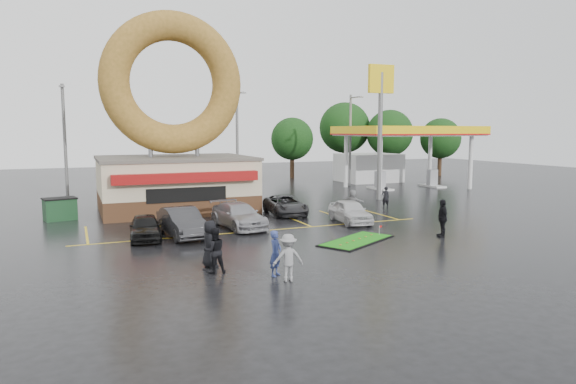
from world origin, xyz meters
name	(u,v)px	position (x,y,z in m)	size (l,w,h in m)	color
ground	(286,243)	(0.00, 0.00, 0.00)	(120.00, 120.00, 0.00)	black
donut_shop	(174,145)	(-3.00, 12.97, 4.46)	(10.20, 8.70, 13.50)	#472B19
gas_station	(390,148)	(20.00, 20.94, 3.70)	(12.30, 13.65, 5.90)	silver
shell_sign	(381,106)	(13.00, 12.00, 7.38)	(2.20, 0.36, 10.60)	slate
streetlight_left	(65,140)	(-10.00, 19.92, 4.78)	(0.40, 2.21, 9.00)	slate
streetlight_mid	(237,139)	(4.00, 20.92, 4.78)	(0.40, 2.21, 9.00)	slate
streetlight_right	(351,138)	(16.00, 21.92, 4.78)	(0.40, 2.21, 9.00)	slate
tree_far_a	(390,133)	(26.00, 30.00, 5.18)	(5.60, 5.60, 8.00)	#332114
tree_far_b	(440,139)	(32.00, 28.00, 4.53)	(4.90, 4.90, 7.00)	#332114
tree_far_c	(345,128)	(22.00, 34.00, 5.84)	(6.30, 6.30, 9.00)	#332114
tree_far_d	(292,139)	(14.00, 32.00, 4.53)	(4.90, 4.90, 7.00)	#332114
car_black	(145,227)	(-6.27, 3.50, 0.64)	(1.50, 3.73, 1.27)	black
car_dgrey	(182,222)	(-4.40, 3.50, 0.75)	(1.59, 4.56, 1.50)	#2B2B2D
car_silver	(239,215)	(-0.95, 4.79, 0.70)	(1.95, 4.80, 1.39)	#96959A
car_grey	(285,205)	(3.26, 8.00, 0.63)	(2.10, 4.55, 1.26)	#29292B
car_white	(350,211)	(5.67, 3.70, 0.69)	(1.63, 4.05, 1.38)	silver
person_blue	(276,253)	(-2.55, -5.11, 0.87)	(0.64, 0.42, 1.74)	navy
person_blackjkt	(214,251)	(-4.60, -3.87, 0.89)	(0.86, 0.67, 1.78)	black
person_hoodie	(288,258)	(-2.39, -5.93, 0.88)	(1.13, 0.65, 1.75)	gray
person_bystander	(210,244)	(-4.53, -2.91, 0.95)	(0.93, 0.61, 1.91)	black
person_cameraman	(442,218)	(8.04, -1.73, 0.98)	(1.15, 0.48, 1.96)	black
person_walker_near	(353,202)	(7.38, 6.36, 0.82)	(1.52, 0.48, 1.64)	gray
person_walker_far	(386,197)	(10.90, 7.86, 0.77)	(0.56, 0.37, 1.54)	black
dumpster	(60,210)	(-10.37, 11.45, 0.65)	(1.80, 1.20, 1.30)	#173C1F
putting_green	(356,241)	(3.39, -0.97, 0.04)	(4.81, 3.86, 0.56)	black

